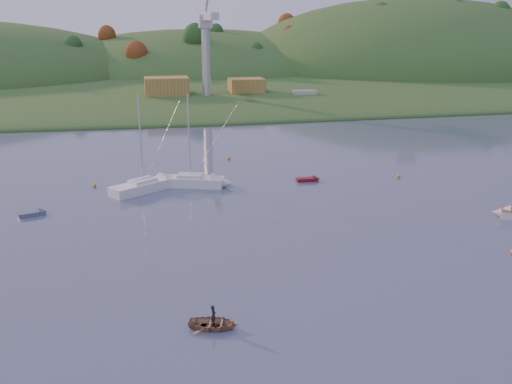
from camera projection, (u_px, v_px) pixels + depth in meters
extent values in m
cube|color=#22461C|center=(172.00, 71.00, 248.92)|extent=(620.00, 220.00, 1.50)
ellipsoid|color=#22461C|center=(185.00, 87.00, 187.96)|extent=(640.00, 150.00, 7.00)
ellipsoid|color=#22461C|center=(200.00, 75.00, 232.10)|extent=(140.00, 120.00, 36.00)
ellipsoid|color=#22461C|center=(410.00, 74.00, 234.57)|extent=(150.00, 130.00, 60.00)
cube|color=slate|center=(218.00, 100.00, 148.26)|extent=(42.00, 16.00, 2.40)
cube|color=#9C6834|center=(167.00, 87.00, 145.64)|extent=(11.00, 8.00, 4.80)
cube|color=#9C6834|center=(247.00, 86.00, 150.77)|extent=(9.00, 7.00, 4.00)
cylinder|color=#B7B7BC|center=(206.00, 61.00, 142.87)|extent=(2.20, 2.20, 18.00)
cube|color=#B7B7BC|center=(205.00, 21.00, 140.14)|extent=(3.20, 3.20, 3.20)
cube|color=#B7B7BC|center=(210.00, 17.00, 131.41)|extent=(1.80, 18.00, 1.60)
cube|color=#B7B7BC|center=(203.00, 17.00, 144.54)|extent=(1.80, 10.00, 1.60)
cone|color=silver|center=(501.00, 213.00, 63.28)|extent=(2.60, 2.62, 1.92)
cube|color=white|center=(143.00, 187.00, 72.72)|extent=(8.78, 7.17, 1.21)
cube|color=white|center=(143.00, 182.00, 72.53)|extent=(3.85, 3.51, 0.77)
cylinder|color=silver|center=(141.00, 140.00, 70.96)|extent=(0.18, 0.18, 11.04)
cylinder|color=silver|center=(143.00, 180.00, 72.46)|extent=(2.98, 2.09, 0.12)
cylinder|color=white|center=(143.00, 179.00, 72.43)|extent=(2.75, 2.04, 0.36)
cube|color=silver|center=(190.00, 182.00, 75.06)|extent=(9.13, 5.25, 1.20)
cube|color=silver|center=(190.00, 177.00, 74.87)|extent=(3.73, 2.90, 0.77)
cylinder|color=silver|center=(189.00, 136.00, 73.31)|extent=(0.18, 0.18, 10.93)
cylinder|color=silver|center=(190.00, 175.00, 74.80)|extent=(3.36, 1.22, 0.12)
cylinder|color=silver|center=(190.00, 174.00, 74.77)|extent=(3.02, 1.31, 0.36)
imported|color=#9D7657|center=(214.00, 323.00, 40.34)|extent=(4.09, 3.40, 0.73)
imported|color=black|center=(213.00, 318.00, 40.22)|extent=(0.51, 0.64, 1.53)
cube|color=maroon|center=(307.00, 180.00, 77.48)|extent=(2.83, 1.14, 0.47)
cone|color=maroon|center=(317.00, 179.00, 77.75)|extent=(0.99, 1.14, 1.13)
cube|color=#505969|center=(31.00, 214.00, 63.70)|extent=(2.85, 1.90, 0.47)
cone|color=#505969|center=(43.00, 212.00, 64.32)|extent=(1.23, 1.38, 1.15)
cube|color=slate|center=(304.00, 101.00, 148.91)|extent=(14.34, 5.58, 1.82)
cube|color=#B7B7BC|center=(304.00, 95.00, 148.48)|extent=(6.18, 3.26, 2.43)
sphere|color=orange|center=(399.00, 176.00, 79.17)|extent=(0.50, 0.50, 0.50)
sphere|color=orange|center=(95.00, 185.00, 74.74)|extent=(0.50, 0.50, 0.50)
sphere|color=orange|center=(229.00, 158.00, 89.72)|extent=(0.50, 0.50, 0.50)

